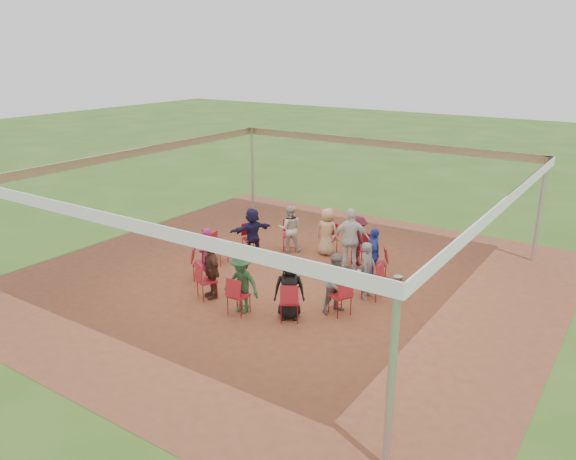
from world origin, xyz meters
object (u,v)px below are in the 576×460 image
Objects in this scene: chair_11 at (340,296)px; person_seated_6 at (206,254)px; chair_6 at (219,248)px; standing_person at (351,240)px; chair_0 at (372,281)px; chair_3 at (329,239)px; chair_9 at (239,296)px; person_seated_0 at (368,270)px; chair_2 at (361,249)px; person_seated_3 at (327,232)px; chair_4 at (290,235)px; cable_coil at (296,285)px; person_seated_2 at (358,241)px; person_seated_10 at (337,283)px; chair_7 at (201,263)px; person_seated_9 at (289,289)px; chair_1 at (378,264)px; chair_5 at (251,239)px; person_seated_1 at (374,254)px; person_seated_4 at (290,229)px; person_seated_7 at (211,270)px; person_seated_8 at (241,283)px; laptop at (362,271)px; chair_10 at (289,302)px; chair_8 at (207,281)px; person_seated_5 at (252,232)px.

person_seated_6 is at bearing 119.11° from chair_11.
standing_person reaches higher than chair_6.
chair_0 is 3.24m from chair_3.
person_seated_0 reaches higher than chair_9.
person_seated_3 reaches higher than chair_2.
chair_4 reaches higher than cable_coil.
chair_0 is at bearing 150.00° from chair_2.
chair_4 is 0.64× the size of person_seated_2.
chair_6 is 0.64× the size of person_seated_10.
chair_11 is at bearing 135.00° from chair_2.
person_seated_10 reaches higher than chair_7.
person_seated_9 is at bearing 46.54° from chair_7.
chair_6 is 4.46m from person_seated_0.
standing_person is at bearing 135.94° from chair_4.
chair_1 and chair_6 have the same top height.
person_seated_1 reaches higher than chair_5.
chair_7 is at bearing 105.41° from person_seated_0.
person_seated_4 is 1.00× the size of person_seated_10.
chair_7 and chair_11 have the same top height.
person_seated_7 is 1.00× the size of person_seated_10.
chair_6 is at bearing 170.74° from person_seated_6.
person_seated_8 is at bearing 15.00° from person_seated_7.
person_seated_2 is at bearing 20.74° from chair_1.
person_seated_9 is (-0.97, -1.94, 0.00)m from person_seated_0.
person_seated_2 reaches higher than chair_1.
chair_1 is 3.16m from person_seated_4.
chair_7 is at bearing 105.00° from chair_0.
chair_0 reaches higher than laptop.
chair_0 is at bearing 136.54° from person_seated_3.
chair_10 is 3.87m from person_seated_2.
chair_4 is at bearing 120.00° from chair_8.
chair_6 is 1.00× the size of chair_8.
chair_2 is 1.00× the size of chair_5.
cable_coil is (2.39, -1.24, -0.43)m from chair_5.
chair_0 is 1.00× the size of chair_9.
person_seated_3 is at bearing 120.00° from person_seated_6.
person_seated_4 is at bearing 58.74° from laptop.
chair_10 is at bearing 45.00° from chair_7.
person_seated_5 is 1.00× the size of person_seated_6.
chair_0 and chair_10 have the same top height.
person_seated_10 is at bearing 20.74° from chair_10.
chair_3 and chair_7 have the same top height.
laptop is (0.06, 1.09, -0.04)m from person_seated_10.
person_seated_3 is 4.19m from person_seated_9.
laptop is at bearing 117.85° from chair_4.
cable_coil is at bearing 100.31° from person_seated_2.
chair_2 is 3.16m from person_seated_5.
chair_9 is at bearing 105.41° from person_seated_2.
person_seated_10 is at bearing 105.00° from person_seated_4.
person_seated_4 is at bearing 133.46° from chair_7.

